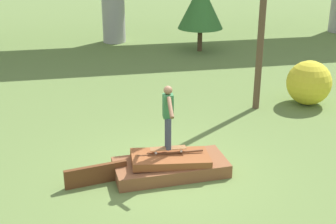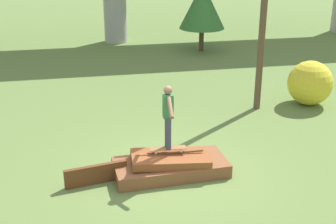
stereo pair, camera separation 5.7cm
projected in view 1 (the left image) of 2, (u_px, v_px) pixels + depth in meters
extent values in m
plane|color=olive|center=(171.00, 173.00, 10.70)|extent=(80.00, 80.00, 0.00)
cube|color=brown|center=(171.00, 167.00, 10.65)|extent=(2.62, 1.28, 0.31)
cube|color=brown|center=(170.00, 159.00, 10.52)|extent=(1.80, 0.94, 0.26)
cylinder|color=#5B3319|center=(171.00, 153.00, 10.52)|extent=(1.50, 0.05, 0.05)
cube|color=#5B3319|center=(96.00, 175.00, 10.21)|extent=(1.38, 0.36, 0.44)
cube|color=brown|center=(168.00, 148.00, 10.53)|extent=(0.83, 0.23, 0.01)
cylinder|color=silver|center=(180.00, 148.00, 10.67)|extent=(0.06, 0.03, 0.05)
cylinder|color=silver|center=(181.00, 151.00, 10.51)|extent=(0.06, 0.03, 0.05)
cylinder|color=silver|center=(155.00, 149.00, 10.58)|extent=(0.06, 0.03, 0.05)
cylinder|color=silver|center=(156.00, 153.00, 10.43)|extent=(0.06, 0.03, 0.05)
cylinder|color=#383D4C|center=(167.00, 131.00, 10.47)|extent=(0.12, 0.12, 0.74)
cylinder|color=#383D4C|center=(169.00, 134.00, 10.31)|extent=(0.12, 0.12, 0.74)
cube|color=#2D6638|center=(168.00, 106.00, 10.15)|extent=(0.23, 0.22, 0.54)
sphere|color=brown|center=(168.00, 90.00, 10.02)|extent=(0.19, 0.19, 0.19)
cylinder|color=brown|center=(166.00, 97.00, 10.42)|extent=(0.11, 0.49, 0.36)
cylinder|color=brown|center=(170.00, 108.00, 9.83)|extent=(0.11, 0.49, 0.36)
cylinder|color=#4C3823|center=(200.00, 40.00, 21.16)|extent=(0.21, 0.21, 1.05)
cone|color=#336B2D|center=(201.00, 5.00, 20.60)|extent=(2.02, 2.02, 2.01)
sphere|color=gold|center=(309.00, 83.00, 14.69)|extent=(1.40, 1.40, 1.40)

